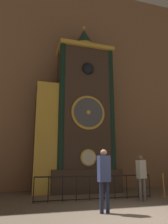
% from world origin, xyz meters
% --- Properties ---
extents(ground_plane, '(28.00, 28.00, 0.00)m').
position_xyz_m(ground_plane, '(0.00, 0.00, 0.00)').
color(ground_plane, brown).
extents(cathedral_back_wall, '(24.00, 0.32, 12.73)m').
position_xyz_m(cathedral_back_wall, '(-0.09, 6.57, 6.35)').
color(cathedral_back_wall, '#936B4C').
rests_on(cathedral_back_wall, ground_plane).
extents(clock_tower, '(4.23, 1.78, 9.10)m').
position_xyz_m(clock_tower, '(-0.41, 5.34, 3.74)').
color(clock_tower, '#423328').
rests_on(clock_tower, ground_plane).
extents(railing_fence, '(4.72, 0.05, 0.91)m').
position_xyz_m(railing_fence, '(-0.33, 2.92, 0.50)').
color(railing_fence, black).
rests_on(railing_fence, ground_plane).
extents(visitor_near, '(0.35, 0.24, 1.77)m').
position_xyz_m(visitor_near, '(-0.85, 0.76, 1.06)').
color(visitor_near, '#1B213A').
rests_on(visitor_near, ground_plane).
extents(visitor_far, '(0.39, 0.31, 1.68)m').
position_xyz_m(visitor_far, '(1.28, 2.28, 1.00)').
color(visitor_far, '#58554F').
rests_on(visitor_far, ground_plane).
extents(stanchion_post, '(0.28, 0.28, 0.97)m').
position_xyz_m(stanchion_post, '(2.71, 2.95, 0.31)').
color(stanchion_post, '#B28E33').
rests_on(stanchion_post, ground_plane).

